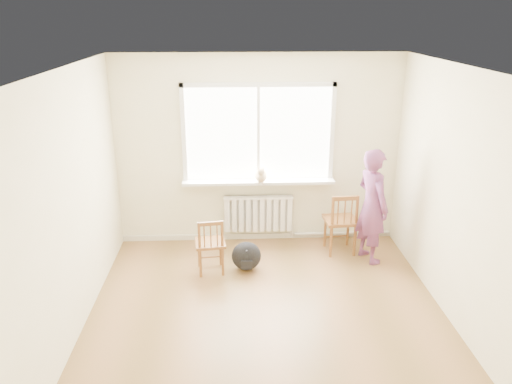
{
  "coord_description": "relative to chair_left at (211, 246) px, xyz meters",
  "views": [
    {
      "loc": [
        -0.35,
        -4.55,
        3.2
      ],
      "look_at": [
        -0.08,
        1.2,
        1.12
      ],
      "focal_mm": 35.0,
      "sensor_mm": 36.0,
      "label": 1
    }
  ],
  "objects": [
    {
      "name": "window",
      "position": [
        0.66,
        0.99,
        1.28
      ],
      "size": [
        2.12,
        0.05,
        1.42
      ],
      "color": "white",
      "rests_on": "back_wall"
    },
    {
      "name": "backpack",
      "position": [
        0.46,
        0.06,
        -0.19
      ],
      "size": [
        0.47,
        0.42,
        0.39
      ],
      "primitive_type": "ellipsoid",
      "rotation": [
        0.0,
        0.0,
        0.4
      ],
      "color": "black",
      "rests_on": "floor"
    },
    {
      "name": "radiator",
      "position": [
        0.66,
        0.93,
        0.06
      ],
      "size": [
        1.0,
        0.12,
        0.55
      ],
      "color": "white",
      "rests_on": "back_wall"
    },
    {
      "name": "person",
      "position": [
        2.14,
        0.28,
        0.4
      ],
      "size": [
        0.55,
        0.66,
        1.56
      ],
      "primitive_type": "imported",
      "rotation": [
        0.0,
        0.0,
        1.94
      ],
      "color": "#B23B5F",
      "rests_on": "floor"
    },
    {
      "name": "back_wall",
      "position": [
        0.66,
        1.02,
        0.97
      ],
      "size": [
        4.0,
        0.01,
        2.7
      ],
      "primitive_type": "cube",
      "color": "beige",
      "rests_on": "ground"
    },
    {
      "name": "chair_left",
      "position": [
        0.0,
        0.0,
        0.0
      ],
      "size": [
        0.42,
        0.4,
        0.76
      ],
      "rotation": [
        0.0,
        0.0,
        3.26
      ],
      "color": "brown",
      "rests_on": "floor"
    },
    {
      "name": "heating_pipe",
      "position": [
        1.91,
        0.96,
        -0.3
      ],
      "size": [
        1.4,
        0.04,
        0.04
      ],
      "primitive_type": "cylinder",
      "rotation": [
        0.0,
        1.57,
        0.0
      ],
      "color": "silver",
      "rests_on": "back_wall"
    },
    {
      "name": "floor",
      "position": [
        0.66,
        -1.23,
        -0.38
      ],
      "size": [
        4.5,
        4.5,
        0.0
      ],
      "primitive_type": "plane",
      "color": "olive",
      "rests_on": "ground"
    },
    {
      "name": "ceiling",
      "position": [
        0.66,
        -1.23,
        2.32
      ],
      "size": [
        4.5,
        4.5,
        0.0
      ],
      "primitive_type": "plane",
      "rotation": [
        3.14,
        0.0,
        0.0
      ],
      "color": "white",
      "rests_on": "back_wall"
    },
    {
      "name": "chair_right",
      "position": [
        1.79,
        0.49,
        0.07
      ],
      "size": [
        0.47,
        0.45,
        0.89
      ],
      "rotation": [
        0.0,
        0.0,
        3.21
      ],
      "color": "brown",
      "rests_on": "floor"
    },
    {
      "name": "baseboard",
      "position": [
        0.66,
        1.0,
        -0.34
      ],
      "size": [
        4.0,
        0.03,
        0.08
      ],
      "primitive_type": "cube",
      "color": "beige",
      "rests_on": "ground"
    },
    {
      "name": "windowsill",
      "position": [
        0.66,
        0.91,
        0.55
      ],
      "size": [
        2.15,
        0.22,
        0.04
      ],
      "primitive_type": "cube",
      "color": "white",
      "rests_on": "back_wall"
    },
    {
      "name": "cat",
      "position": [
        0.69,
        0.82,
        0.67
      ],
      "size": [
        0.18,
        0.38,
        0.26
      ],
      "rotation": [
        0.0,
        0.0,
        -0.05
      ],
      "color": "beige",
      "rests_on": "windowsill"
    }
  ]
}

